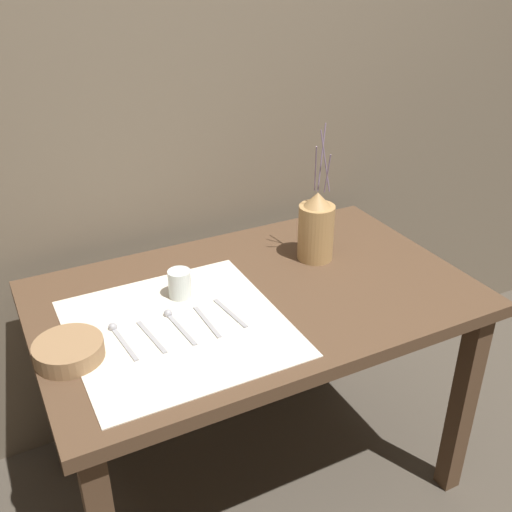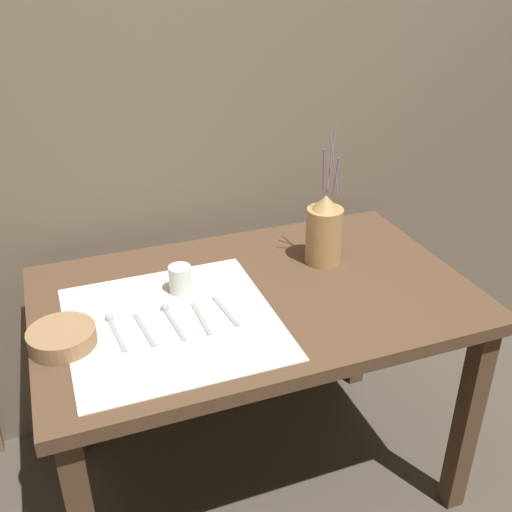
# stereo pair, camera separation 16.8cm
# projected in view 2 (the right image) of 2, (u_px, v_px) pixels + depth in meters

# --- Properties ---
(ground_plane) EXTENTS (12.00, 12.00, 0.00)m
(ground_plane) POSITION_uv_depth(u_px,v_px,m) (255.00, 473.00, 2.09)
(ground_plane) COLOR #473F35
(stone_wall_back) EXTENTS (7.00, 0.06, 2.40)m
(stone_wall_back) POSITION_uv_depth(u_px,v_px,m) (200.00, 96.00, 1.94)
(stone_wall_back) COLOR #6B5E4C
(stone_wall_back) RESTS_ON ground_plane
(wooden_table) EXTENTS (1.26, 0.78, 0.74)m
(wooden_table) POSITION_uv_depth(u_px,v_px,m) (255.00, 320.00, 1.78)
(wooden_table) COLOR #4C3523
(wooden_table) RESTS_ON ground_plane
(linen_cloth) EXTENTS (0.55, 0.56, 0.00)m
(linen_cloth) POSITION_uv_depth(u_px,v_px,m) (172.00, 322.00, 1.60)
(linen_cloth) COLOR beige
(linen_cloth) RESTS_ON wooden_table
(pitcher_with_flowers) EXTENTS (0.11, 0.11, 0.43)m
(pitcher_with_flowers) POSITION_uv_depth(u_px,v_px,m) (324.00, 231.00, 1.86)
(pitcher_with_flowers) COLOR #A87F4C
(pitcher_with_flowers) RESTS_ON wooden_table
(wooden_bowl) EXTENTS (0.17, 0.17, 0.05)m
(wooden_bowl) POSITION_uv_depth(u_px,v_px,m) (62.00, 338.00, 1.50)
(wooden_bowl) COLOR #8E6B47
(wooden_bowl) RESTS_ON wooden_table
(glass_tumbler_near) EXTENTS (0.07, 0.07, 0.08)m
(glass_tumbler_near) POSITION_uv_depth(u_px,v_px,m) (180.00, 279.00, 1.72)
(glass_tumbler_near) COLOR silver
(glass_tumbler_near) RESTS_ON wooden_table
(spoon_inner) EXTENTS (0.03, 0.17, 0.02)m
(spoon_inner) POSITION_uv_depth(u_px,v_px,m) (112.00, 324.00, 1.59)
(spoon_inner) COLOR #939399
(spoon_inner) RESTS_ON wooden_table
(fork_inner) EXTENTS (0.03, 0.16, 0.00)m
(fork_inner) POSITION_uv_depth(u_px,v_px,m) (144.00, 330.00, 1.57)
(fork_inner) COLOR #939399
(fork_inner) RESTS_ON wooden_table
(spoon_outer) EXTENTS (0.03, 0.17, 0.02)m
(spoon_outer) POSITION_uv_depth(u_px,v_px,m) (168.00, 314.00, 1.63)
(spoon_outer) COLOR #939399
(spoon_outer) RESTS_ON wooden_table
(fork_outer) EXTENTS (0.01, 0.16, 0.00)m
(fork_outer) POSITION_uv_depth(u_px,v_px,m) (201.00, 318.00, 1.61)
(fork_outer) COLOR #939399
(fork_outer) RESTS_ON wooden_table
(knife_center) EXTENTS (0.03, 0.16, 0.00)m
(knife_center) POSITION_uv_depth(u_px,v_px,m) (226.00, 311.00, 1.64)
(knife_center) COLOR #939399
(knife_center) RESTS_ON wooden_table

